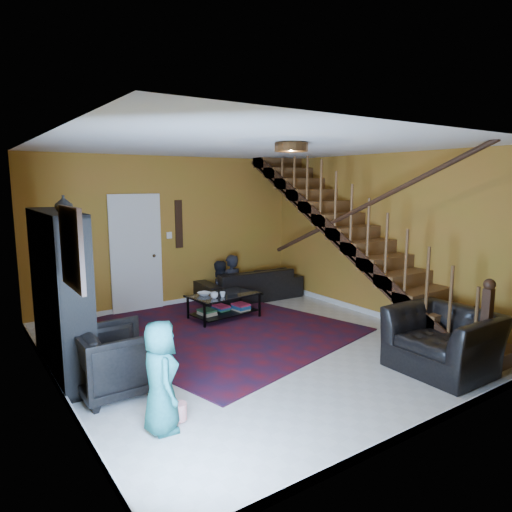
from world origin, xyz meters
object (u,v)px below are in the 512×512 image
Objects in this scene: sofa at (250,284)px; armchair_left at (117,360)px; armchair_right at (444,341)px; bookshelf at (61,297)px; coffee_table at (224,305)px.

armchair_left is (-3.51, -2.62, 0.07)m from sofa.
sofa is 2.51× the size of armchair_left.
armchair_left reaches higher than sofa.
bookshelf is at bearing -122.84° from armchair_right.
armchair_right is (0.04, -4.29, 0.08)m from sofa.
sofa is 4.29m from armchair_right.
armchair_right is (3.90, -2.59, -0.58)m from bookshelf.
sofa is 1.40m from coffee_table.
armchair_right reaches higher than coffee_table.
bookshelf is 2.98m from coffee_table.
bookshelf is 1.66× the size of coffee_table.
armchair_left is at bearing -68.93° from bookshelf.
bookshelf reaches higher than sofa.
armchair_right is 0.98× the size of coffee_table.
sofa is 1.74× the size of coffee_table.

